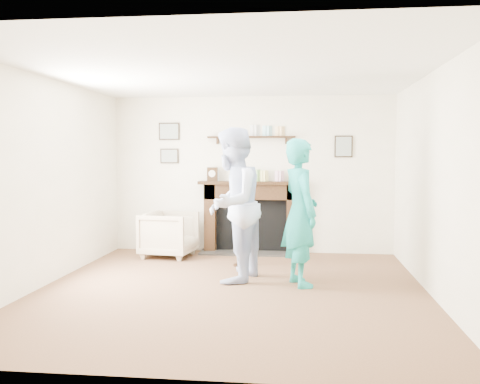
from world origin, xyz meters
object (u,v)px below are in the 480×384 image
object	(u,v)px
man	(232,281)
woman	(300,285)
armchair	(169,257)
pedestal_table	(242,224)

from	to	relation	value
man	woman	world-z (taller)	man
armchair	woman	size ratio (longest dim) A/B	0.43
armchair	woman	bearing A→B (deg)	-120.25
armchair	man	size ratio (longest dim) A/B	0.40
armchair	man	xyz separation A→B (m)	(1.17, -1.45, 0.00)
armchair	man	world-z (taller)	man
pedestal_table	armchair	bearing A→B (deg)	155.63
armchair	pedestal_table	world-z (taller)	pedestal_table
pedestal_table	woman	bearing A→B (deg)	-51.31
armchair	woman	world-z (taller)	woman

